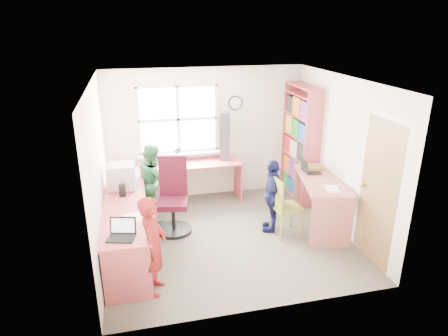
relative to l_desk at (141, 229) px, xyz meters
name	(u,v)px	position (x,y,z in m)	size (l,w,h in m)	color
room	(227,161)	(1.32, 0.38, 0.76)	(3.64, 3.44, 2.44)	#4D463C
l_desk	(141,229)	(0.00, 0.00, 0.00)	(2.38, 2.95, 0.75)	#CE5256
right_desk	(321,192)	(2.85, 0.31, 0.14)	(0.96, 1.53, 0.82)	#B16358
bookshelf	(300,146)	(2.96, 1.47, 0.55)	(0.30, 1.02, 2.10)	#CE5256
swivel_chair	(173,200)	(0.54, 0.73, 0.06)	(0.66, 0.66, 1.20)	black
wooden_chair	(283,204)	(2.15, 0.18, 0.06)	(0.45, 0.45, 0.95)	olive
crt_monitor	(122,176)	(-0.22, 0.80, 0.49)	(0.42, 0.38, 0.39)	silver
laptop_left	(122,233)	(-0.22, -0.67, 0.34)	(0.37, 0.33, 0.22)	black
laptop_right	(308,169)	(2.75, 0.65, 0.42)	(0.29, 0.35, 0.23)	black
speaker_a	(123,190)	(-0.21, 0.52, 0.38)	(0.10, 0.10, 0.18)	black
speaker_b	(125,174)	(-0.17, 1.17, 0.39)	(0.10, 0.10, 0.18)	black
cd_tower	(225,136)	(1.61, 1.75, 0.74)	(0.21, 0.19, 0.88)	black
game_box	(313,167)	(2.89, 0.75, 0.39)	(0.29, 0.29, 0.06)	red
paper_a	(133,218)	(-0.09, -0.22, 0.30)	(0.27, 0.34, 0.00)	white
paper_b	(332,189)	(2.80, -0.09, 0.37)	(0.27, 0.33, 0.00)	white
potted_plant	(177,155)	(0.72, 1.72, 0.45)	(0.18, 0.14, 0.32)	#2E743B
person_red	(153,246)	(0.13, -0.77, 0.18)	(0.46, 0.30, 1.27)	maroon
person_green	(154,182)	(0.27, 1.23, 0.19)	(0.63, 0.49, 1.29)	#2F763D
person_navy	(272,196)	(2.04, 0.36, 0.13)	(0.69, 0.29, 1.18)	#151742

